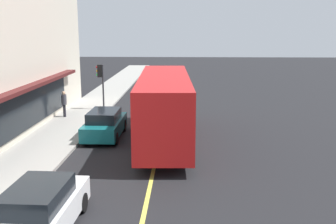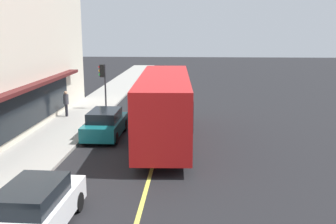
% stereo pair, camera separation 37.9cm
% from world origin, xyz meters
% --- Properties ---
extents(ground, '(120.00, 120.00, 0.00)m').
position_xyz_m(ground, '(0.00, 0.00, 0.00)').
color(ground, black).
extents(sidewalk, '(80.00, 3.17, 0.15)m').
position_xyz_m(sidewalk, '(0.00, 5.69, 0.07)').
color(sidewalk, '#9E9B93').
rests_on(sidewalk, ground).
extents(lane_centre_stripe, '(36.00, 0.16, 0.01)m').
position_xyz_m(lane_centre_stripe, '(0.00, 0.00, 0.00)').
color(lane_centre_stripe, '#D8D14C').
rests_on(lane_centre_stripe, ground).
extents(bus, '(11.22, 2.97, 3.50)m').
position_xyz_m(bus, '(-1.76, -0.25, 1.99)').
color(bus, red).
rests_on(bus, ground).
extents(traffic_light, '(0.30, 0.52, 3.20)m').
position_xyz_m(traffic_light, '(5.99, 4.67, 2.53)').
color(traffic_light, '#2D2D33').
rests_on(traffic_light, sidewalk).
extents(car_white, '(4.34, 1.95, 1.52)m').
position_xyz_m(car_white, '(-11.59, 2.89, 0.74)').
color(car_white, white).
rests_on(car_white, ground).
extents(car_teal, '(4.31, 1.88, 1.52)m').
position_xyz_m(car_teal, '(-1.08, 3.05, 0.74)').
color(car_teal, '#14666B').
rests_on(car_teal, ground).
extents(pedestrian_by_curb, '(0.34, 0.34, 1.70)m').
position_xyz_m(pedestrian_by_curb, '(3.28, 6.58, 1.17)').
color(pedestrian_by_curb, black).
rests_on(pedestrian_by_curb, sidewalk).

